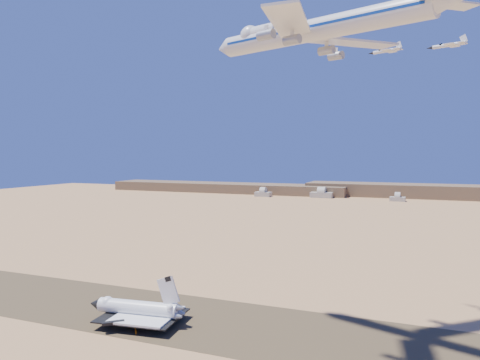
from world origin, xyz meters
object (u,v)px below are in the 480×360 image
at_px(crew_c, 136,330).
at_px(chase_jet_d, 386,51).
at_px(chase_jet_e, 448,45).
at_px(crew_a, 135,330).
at_px(crew_b, 136,333).
at_px(carrier_747, 309,31).
at_px(shuttle, 137,310).

xyz_separation_m(crew_c, chase_jet_d, (75.45, 58.77, 100.16)).
bearing_deg(crew_c, chase_jet_e, -95.39).
distance_m(crew_a, chase_jet_e, 163.91).
bearing_deg(chase_jet_d, crew_a, -119.39).
bearing_deg(chase_jet_e, crew_b, -118.55).
height_order(carrier_747, chase_jet_d, carrier_747).
bearing_deg(shuttle, chase_jet_e, 27.92).
xyz_separation_m(crew_a, crew_b, (1.51, -1.59, -0.00)).
bearing_deg(shuttle, crew_b, -63.83).
height_order(crew_a, crew_c, crew_a).
relative_size(carrier_747, crew_b, 53.75).
xyz_separation_m(crew_b, chase_jet_d, (73.98, 60.43, 100.15)).
xyz_separation_m(shuttle, chase_jet_e, (102.57, 71.59, 100.66)).
relative_size(carrier_747, crew_c, 54.23).
xyz_separation_m(crew_c, chase_jet_e, (97.78, 79.49, 104.73)).
height_order(carrier_747, crew_c, carrier_747).
xyz_separation_m(carrier_747, chase_jet_e, (42.13, 62.53, 5.03)).
bearing_deg(carrier_747, crew_b, -141.50).
distance_m(crew_b, crew_c, 2.21).
xyz_separation_m(crew_b, crew_c, (-1.47, 1.66, -0.01)).
xyz_separation_m(shuttle, crew_a, (4.74, -7.97, -4.06)).
bearing_deg(chase_jet_e, shuttle, -123.75).
bearing_deg(chase_jet_d, carrier_747, -92.67).
xyz_separation_m(shuttle, crew_c, (4.78, -7.91, -4.07)).
relative_size(carrier_747, chase_jet_e, 5.47).
bearing_deg(chase_jet_d, crew_c, -119.41).
relative_size(crew_b, crew_c, 1.01).
relative_size(crew_b, chase_jet_d, 0.12).
bearing_deg(crew_a, shuttle, 15.43).
height_order(crew_b, crew_c, crew_b).
distance_m(shuttle, chase_jet_e, 160.55).
distance_m(shuttle, crew_b, 12.13).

